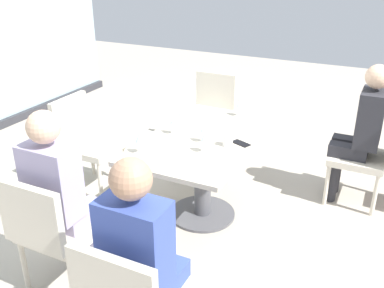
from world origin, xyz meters
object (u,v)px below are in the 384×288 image
chair_front_right (371,152)px  chair_far_right (210,109)px  cell_phone_on_table (241,143)px  chair_far_left (53,227)px  chair_near_window (84,138)px  person_far_left (60,191)px  wine_glass_0 (205,126)px  wine_glass_5 (140,137)px  coffee_cup (228,140)px  wine_glass_1 (183,111)px  wine_glass_2 (206,136)px  wine_glass_3 (175,119)px  person_front_right (361,128)px  dining_table_main (203,157)px  wine_glass_4 (241,102)px  person_side_end (143,254)px

chair_front_right → chair_far_right: 1.74m
chair_front_right → cell_phone_on_table: (-0.82, 0.90, 0.24)m
chair_far_left → chair_front_right: bearing=-39.4°
chair_near_window → chair_far_right: size_ratio=1.00×
chair_far_right → person_far_left: person_far_left is taller
chair_front_right → wine_glass_0: 1.53m
chair_front_right → wine_glass_5: bearing=130.9°
chair_far_right → coffee_cup: 1.51m
wine_glass_1 → wine_glass_2: 0.56m
chair_far_right → wine_glass_0: 1.47m
wine_glass_1 → wine_glass_3: bearing=-172.1°
wine_glass_2 → wine_glass_5: same height
wine_glass_0 → coffee_cup: 0.20m
person_far_left → wine_glass_0: 1.18m
person_far_left → wine_glass_0: bearing=-27.1°
wine_glass_0 → wine_glass_1: bearing=53.1°
person_front_right → cell_phone_on_table: (-0.82, 0.79, 0.03)m
chair_near_window → person_front_right: 2.48m
person_far_left → cell_phone_on_table: 1.38m
dining_table_main → person_far_left: bearing=156.9°
chair_near_window → wine_glass_4: (0.58, -1.31, 0.37)m
dining_table_main → cell_phone_on_table: (0.01, -0.32, 0.18)m
wine_glass_0 → wine_glass_1: size_ratio=1.00×
person_front_right → chair_near_window: bearing=109.7°
coffee_cup → wine_glass_4: bearing=12.1°
person_front_right → wine_glass_0: bearing=131.1°
wine_glass_3 → wine_glass_4: size_ratio=1.00×
wine_glass_4 → cell_phone_on_table: 0.63m
dining_table_main → chair_far_right: (1.23, 0.48, -0.05)m
wine_glass_1 → wine_glass_4: same height
person_far_left → coffee_cup: person_far_left is taller
person_front_right → wine_glass_3: 1.61m
wine_glass_1 → wine_glass_5: 0.62m
chair_far_left → chair_front_right: 2.67m
wine_glass_3 → wine_glass_2: bearing=-119.5°
person_side_end → coffee_cup: size_ratio=14.00×
person_far_left → wine_glass_0: person_far_left is taller
wine_glass_5 → coffee_cup: 0.67m
chair_near_window → coffee_cup: bearing=-92.8°
chair_far_left → wine_glass_5: size_ratio=4.70×
chair_front_right → person_front_right: (-0.00, 0.11, 0.20)m
wine_glass_1 → wine_glass_0: bearing=-126.9°
chair_far_left → person_front_right: 2.61m
chair_far_right → person_side_end: size_ratio=0.69×
wine_glass_0 → wine_glass_5: bearing=138.6°
dining_table_main → wine_glass_4: bearing=-9.6°
chair_front_right → coffee_cup: chair_front_right is taller
wine_glass_1 → wine_glass_2: size_ratio=1.00×
chair_far_left → wine_glass_2: bearing=-31.9°
chair_near_window → wine_glass_0: bearing=-93.9°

